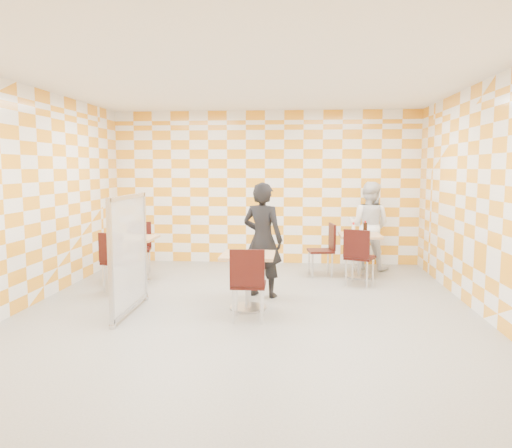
% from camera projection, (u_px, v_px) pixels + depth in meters
% --- Properties ---
extents(room_shell, '(7.00, 7.00, 7.00)m').
position_uv_depth(room_shell, '(251.00, 196.00, 6.91)').
color(room_shell, '#989993').
rests_on(room_shell, ground).
extents(main_table, '(0.70, 0.70, 0.75)m').
position_uv_depth(main_table, '(248.00, 272.00, 6.66)').
color(main_table, tan).
rests_on(main_table, ground).
extents(second_table, '(0.70, 0.70, 0.75)m').
position_uv_depth(second_table, '(360.00, 248.00, 8.62)').
color(second_table, tan).
rests_on(second_table, ground).
extents(empty_table, '(0.70, 0.70, 0.75)m').
position_uv_depth(empty_table, '(134.00, 251.00, 8.27)').
color(empty_table, tan).
rests_on(empty_table, ground).
extents(chair_main_front, '(0.43, 0.44, 0.92)m').
position_uv_depth(chair_main_front, '(248.00, 279.00, 6.07)').
color(chair_main_front, black).
rests_on(chair_main_front, ground).
extents(chair_second_front, '(0.56, 0.56, 0.92)m').
position_uv_depth(chair_second_front, '(358.00, 253.00, 7.94)').
color(chair_second_front, black).
rests_on(chair_second_front, ground).
extents(chair_second_side, '(0.49, 0.48, 0.92)m').
position_uv_depth(chair_second_side, '(326.00, 246.00, 8.67)').
color(chair_second_side, black).
rests_on(chair_second_side, ground).
extents(chair_empty_near, '(0.53, 0.54, 0.92)m').
position_uv_depth(chair_empty_near, '(116.00, 257.00, 7.53)').
color(chair_empty_near, black).
rests_on(chair_empty_near, ground).
extents(chair_empty_far, '(0.50, 0.50, 0.92)m').
position_uv_depth(chair_empty_far, '(139.00, 244.00, 8.90)').
color(chair_empty_far, black).
rests_on(chair_empty_far, ground).
extents(partition, '(0.08, 1.38, 1.55)m').
position_uv_depth(partition, '(129.00, 253.00, 6.44)').
color(partition, white).
rests_on(partition, ground).
extents(man_dark, '(0.72, 0.59, 1.68)m').
position_uv_depth(man_dark, '(263.00, 240.00, 7.30)').
color(man_dark, black).
rests_on(man_dark, ground).
extents(man_white, '(0.98, 0.89, 1.64)m').
position_uv_depth(man_white, '(369.00, 225.00, 9.31)').
color(man_white, white).
rests_on(man_white, ground).
extents(pizza_on_foil, '(0.40, 0.40, 0.04)m').
position_uv_depth(pizza_on_foil, '(248.00, 253.00, 6.62)').
color(pizza_on_foil, silver).
rests_on(pizza_on_foil, main_table).
extents(sport_bottle, '(0.06, 0.06, 0.20)m').
position_uv_depth(sport_bottle, '(353.00, 229.00, 8.65)').
color(sport_bottle, white).
rests_on(sport_bottle, second_table).
extents(soda_bottle, '(0.07, 0.07, 0.23)m').
position_uv_depth(soda_bottle, '(365.00, 228.00, 8.61)').
color(soda_bottle, black).
rests_on(soda_bottle, second_table).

